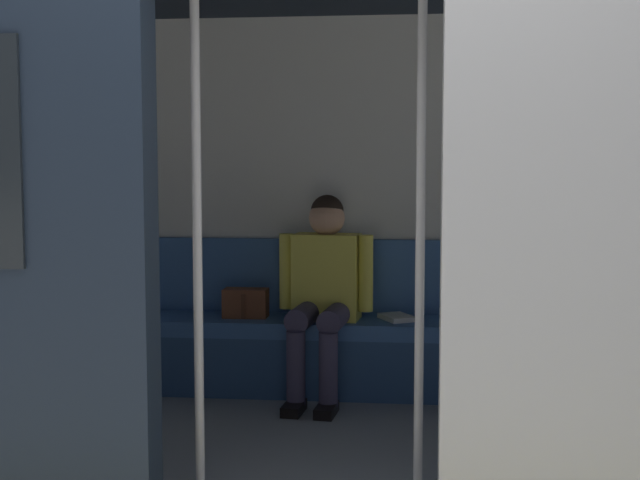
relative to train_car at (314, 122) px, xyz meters
The scene contains 7 objects.
train_car is the anchor object (origin of this frame).
bench_seat 1.54m from the train_car, 93.73° to the right, with size 2.82×0.44×0.44m.
person_seated 1.27m from the train_car, 86.93° to the right, with size 0.55×0.70×1.17m.
handbag 1.52m from the train_car, 62.57° to the right, with size 0.26×0.15×0.17m.
book 1.53m from the train_car, 109.93° to the right, with size 0.15×0.22×0.03m, color silver.
grab_pole_door 0.96m from the train_car, 65.61° to the left, with size 0.04×0.04×2.21m, color silver.
grab_pole_far 0.92m from the train_car, 126.01° to the left, with size 0.04×0.04×2.21m, color silver.
Camera 1 is at (-0.38, 2.72, 1.34)m, focal length 47.43 mm.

